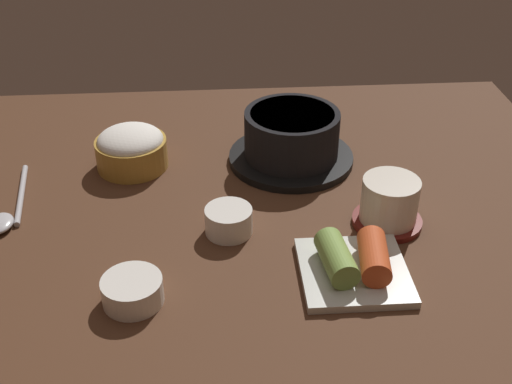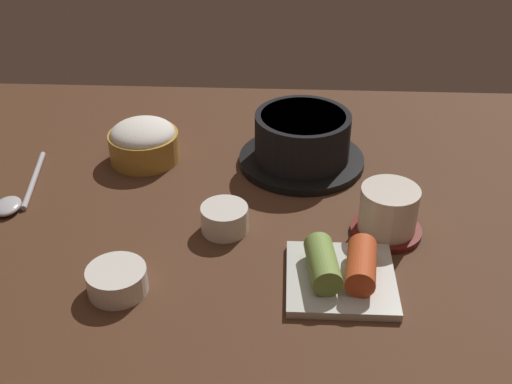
# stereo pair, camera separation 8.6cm
# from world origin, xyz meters

# --- Properties ---
(dining_table) EXTENTS (1.00, 0.76, 0.02)m
(dining_table) POSITION_xyz_m (0.00, 0.00, 0.01)
(dining_table) COLOR #4C2D1C
(dining_table) RESTS_ON ground
(stone_pot) EXTENTS (0.19, 0.19, 0.08)m
(stone_pot) POSITION_xyz_m (0.08, 0.11, 0.06)
(stone_pot) COLOR black
(stone_pot) RESTS_ON dining_table
(rice_bowl) EXTENTS (0.11, 0.11, 0.06)m
(rice_bowl) POSITION_xyz_m (-0.16, 0.11, 0.05)
(rice_bowl) COLOR #B78C38
(rice_bowl) RESTS_ON dining_table
(tea_cup_with_saucer) EXTENTS (0.09, 0.09, 0.07)m
(tea_cup_with_saucer) POSITION_xyz_m (0.19, -0.06, 0.05)
(tea_cup_with_saucer) COLOR maroon
(tea_cup_with_saucer) RESTS_ON dining_table
(banchan_cup_center) EXTENTS (0.06, 0.06, 0.03)m
(banchan_cup_center) POSITION_xyz_m (-0.02, -0.07, 0.04)
(banchan_cup_center) COLOR white
(banchan_cup_center) RESTS_ON dining_table
(kimchi_plate) EXTENTS (0.13, 0.13, 0.04)m
(kimchi_plate) POSITION_xyz_m (0.13, -0.16, 0.04)
(kimchi_plate) COLOR silver
(kimchi_plate) RESTS_ON dining_table
(side_bowl_near) EXTENTS (0.07, 0.07, 0.03)m
(side_bowl_near) POSITION_xyz_m (-0.13, -0.19, 0.04)
(side_bowl_near) COLOR white
(side_bowl_near) RESTS_ON dining_table
(spoon) EXTENTS (0.04, 0.17, 0.01)m
(spoon) POSITION_xyz_m (-0.31, -0.01, 0.03)
(spoon) COLOR #B7B7BC
(spoon) RESTS_ON dining_table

